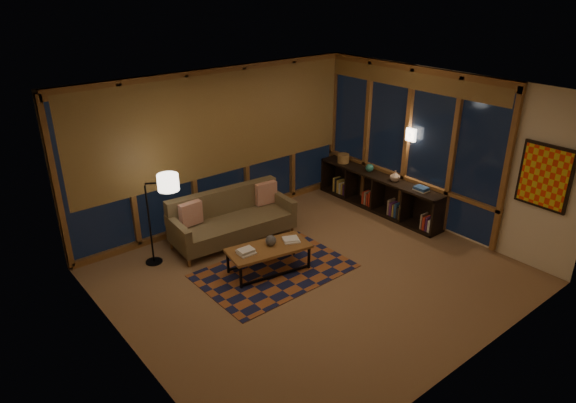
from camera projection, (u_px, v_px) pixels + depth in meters
floor at (313, 275)px, 7.59m from camera, size 5.50×5.00×0.01m
ceiling at (317, 93)px, 6.49m from camera, size 5.50×5.00×0.01m
walls at (314, 191)px, 7.04m from camera, size 5.51×5.01×2.70m
window_wall_back at (220, 148)px, 8.76m from camera, size 5.30×0.16×2.60m
window_wall_right at (405, 143)px, 9.01m from camera, size 0.16×3.70×2.60m
wall_art at (545, 177)px, 7.25m from camera, size 0.06×0.74×0.94m
wall_sconce at (411, 135)px, 8.78m from camera, size 0.12×0.18×0.22m
sofa at (233, 219)px, 8.38m from camera, size 2.06×0.97×0.82m
pillow_left at (191, 215)px, 8.08m from camera, size 0.38×0.15×0.37m
pillow_right at (266, 194)px, 8.84m from camera, size 0.40×0.18×0.38m
area_rug at (274, 271)px, 7.68m from camera, size 2.22×1.50×0.01m
coffee_table at (269, 259)px, 7.61m from camera, size 1.29×0.76×0.41m
book_stack_a at (246, 251)px, 7.35m from camera, size 0.22×0.17×0.06m
book_stack_b at (291, 240)px, 7.68m from camera, size 0.29×0.26×0.05m
ceramic_pot at (271, 240)px, 7.55m from camera, size 0.17×0.17×0.16m
floor_lamp at (149, 220)px, 7.63m from camera, size 0.57×0.51×1.44m
bookshelf at (378, 192)px, 9.57m from camera, size 0.40×2.73×0.68m
basket at (343, 158)px, 10.04m from camera, size 0.27×0.27×0.17m
teal_bowl at (370, 168)px, 9.58m from camera, size 0.19×0.19×0.15m
vase at (395, 176)px, 9.13m from camera, size 0.23×0.23×0.19m
shelf_book_stack at (421, 189)px, 8.75m from camera, size 0.20×0.25×0.07m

